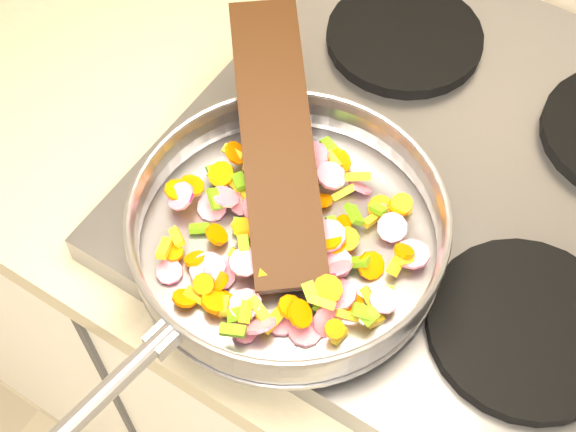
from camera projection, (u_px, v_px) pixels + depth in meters
The scene contains 7 objects.
cooktop at pixel (453, 180), 0.89m from camera, with size 0.60×0.60×0.04m, color #939399.
grate_fl at pixel (279, 197), 0.84m from camera, with size 0.19×0.19×0.02m, color black.
grate_fr at pixel (526, 328), 0.76m from camera, with size 0.19×0.19×0.02m, color black.
grate_bl at pixel (404, 37), 0.97m from camera, with size 0.19×0.19×0.02m, color black.
saute_pan at pixel (286, 229), 0.77m from camera, with size 0.35×0.52×0.06m.
vegetable_heap at pixel (287, 241), 0.78m from camera, with size 0.28×0.25×0.05m.
wooden_spatula at pixel (276, 138), 0.80m from camera, with size 0.31×0.07×0.01m, color black.
Camera 1 is at (-0.57, 1.13, 1.64)m, focal length 50.00 mm.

